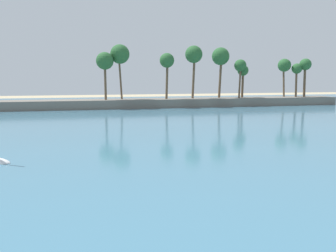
{
  "coord_description": "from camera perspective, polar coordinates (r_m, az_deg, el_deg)",
  "views": [
    {
      "loc": [
        -3.71,
        2.35,
        6.24
      ],
      "look_at": [
        -0.2,
        16.85,
        4.16
      ],
      "focal_mm": 37.64,
      "sensor_mm": 36.0,
      "label": 1
    }
  ],
  "objects": [
    {
      "name": "palm_headland",
      "position": [
        71.69,
        -9.93,
        5.61
      ],
      "size": [
        103.61,
        6.4,
        12.78
      ],
      "color": "slate",
      "rests_on": "ground"
    },
    {
      "name": "sea",
      "position": [
        59.65,
        -9.94,
        1.82
      ],
      "size": [
        220.0,
        104.22,
        0.06
      ],
      "primitive_type": "cube",
      "color": "teal",
      "rests_on": "ground"
    }
  ]
}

